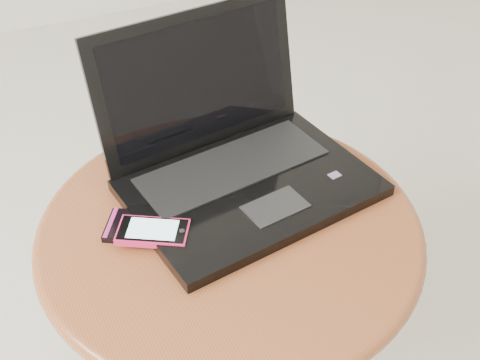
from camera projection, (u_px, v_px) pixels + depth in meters
name	position (u px, v px, depth m)	size (l,w,h in m)	color
table	(231.00, 266.00, 1.01)	(0.60, 0.60, 0.48)	maroon
laptop	(235.00, 156.00, 1.00)	(0.42, 0.37, 0.25)	black
phone_black	(148.00, 228.00, 0.93)	(0.14, 0.12, 0.01)	black
phone_pink	(153.00, 232.00, 0.90)	(0.12, 0.10, 0.01)	#D62155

